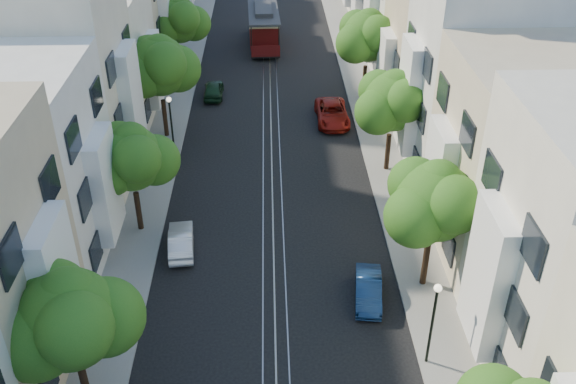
{
  "coord_description": "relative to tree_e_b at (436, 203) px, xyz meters",
  "views": [
    {
      "loc": [
        -0.08,
        -14.68,
        20.51
      ],
      "look_at": [
        0.82,
        14.13,
        2.2
      ],
      "focal_mm": 40.0,
      "sensor_mm": 36.0,
      "label": 1
    }
  ],
  "objects": [
    {
      "name": "tree_e_d",
      "position": [
        0.0,
        22.0,
        0.13
      ],
      "size": [
        5.01,
        4.16,
        6.85
      ],
      "color": "black",
      "rests_on": "ground"
    },
    {
      "name": "parked_car_e_mid",
      "position": [
        -2.86,
        -0.93,
        -4.17
      ],
      "size": [
        1.59,
        3.55,
        1.13
      ],
      "primitive_type": "imported",
      "rotation": [
        0.0,
        0.0,
        -0.12
      ],
      "color": "#0D2345",
      "rests_on": "ground"
    },
    {
      "name": "tree_w_d",
      "position": [
        -14.4,
        27.0,
        -0.13
      ],
      "size": [
        4.84,
        3.99,
        6.52
      ],
      "color": "black",
      "rests_on": "ground"
    },
    {
      "name": "tree_w_a",
      "position": [
        -14.4,
        -7.0,
        0.0
      ],
      "size": [
        4.93,
        4.08,
        6.68
      ],
      "color": "black",
      "rests_on": "ground"
    },
    {
      "name": "parked_car_w_mid",
      "position": [
        -12.06,
        3.17,
        -4.15
      ],
      "size": [
        1.6,
        3.64,
        1.16
      ],
      "primitive_type": "imported",
      "rotation": [
        0.0,
        0.0,
        3.25
      ],
      "color": "silver",
      "rests_on": "ground"
    },
    {
      "name": "lane_line",
      "position": [
        -7.26,
        19.02,
        -4.73
      ],
      "size": [
        0.08,
        80.0,
        0.01
      ],
      "primitive_type": "cube",
      "color": "tan",
      "rests_on": "ground"
    },
    {
      "name": "sidewalk_west",
      "position": [
        -14.51,
        19.02,
        -4.67
      ],
      "size": [
        2.5,
        80.0,
        0.12
      ],
      "primitive_type": "cube",
      "color": "gray",
      "rests_on": "ground"
    },
    {
      "name": "townhouses_east",
      "position": [
        4.61,
        18.94,
        0.45
      ],
      "size": [
        7.75,
        72.0,
        12.0
      ],
      "color": "beige",
      "rests_on": "ground"
    },
    {
      "name": "parked_car_e_far",
      "position": [
        -2.86,
        18.0,
        -4.06
      ],
      "size": [
        2.31,
        4.87,
        1.34
      ],
      "primitive_type": "imported",
      "rotation": [
        0.0,
        0.0,
        0.02
      ],
      "color": "maroon",
      "rests_on": "ground"
    },
    {
      "name": "tree_w_c",
      "position": [
        -14.4,
        16.0,
        0.34
      ],
      "size": [
        5.13,
        4.28,
        7.09
      ],
      "color": "black",
      "rests_on": "ground"
    },
    {
      "name": "rail_left",
      "position": [
        -7.81,
        19.02,
        -4.72
      ],
      "size": [
        0.06,
        80.0,
        0.02
      ],
      "primitive_type": "cube",
      "color": "gray",
      "rests_on": "ground"
    },
    {
      "name": "lamp_west",
      "position": [
        -13.56,
        13.02,
        -1.89
      ],
      "size": [
        0.32,
        0.32,
        4.16
      ],
      "color": "black",
      "rests_on": "ground"
    },
    {
      "name": "tree_w_b",
      "position": [
        -14.4,
        5.0,
        -0.34
      ],
      "size": [
        4.72,
        3.87,
        6.27
      ],
      "color": "black",
      "rests_on": "ground"
    },
    {
      "name": "lamp_east",
      "position": [
        -0.96,
        -4.98,
        -1.89
      ],
      "size": [
        0.32,
        0.32,
        4.16
      ],
      "color": "black",
      "rests_on": "ground"
    },
    {
      "name": "rail_slot",
      "position": [
        -7.26,
        19.02,
        -4.72
      ],
      "size": [
        0.06,
        80.0,
        0.02
      ],
      "primitive_type": "cube",
      "color": "gray",
      "rests_on": "ground"
    },
    {
      "name": "rail_right",
      "position": [
        -6.71,
        19.02,
        -4.72
      ],
      "size": [
        0.06,
        80.0,
        0.02
      ],
      "primitive_type": "cube",
      "color": "gray",
      "rests_on": "ground"
    },
    {
      "name": "townhouses_west",
      "position": [
        -19.13,
        18.94,
        0.35
      ],
      "size": [
        7.75,
        72.0,
        11.76
      ],
      "color": "silver",
      "rests_on": "ground"
    },
    {
      "name": "tree_e_b",
      "position": [
        0.0,
        0.0,
        0.0
      ],
      "size": [
        4.93,
        4.08,
        6.68
      ],
      "color": "black",
      "rests_on": "ground"
    },
    {
      "name": "sidewalk_east",
      "position": [
        -0.01,
        19.02,
        -4.67
      ],
      "size": [
        2.5,
        80.0,
        0.12
      ],
      "primitive_type": "cube",
      "color": "gray",
      "rests_on": "ground"
    },
    {
      "name": "tree_e_c",
      "position": [
        -0.0,
        11.0,
        -0.13
      ],
      "size": [
        4.84,
        3.99,
        6.52
      ],
      "color": "black",
      "rests_on": "ground"
    },
    {
      "name": "cable_car",
      "position": [
        -7.76,
        34.33,
        -2.75
      ],
      "size": [
        3.04,
        8.8,
        3.35
      ],
      "rotation": [
        0.0,
        0.0,
        0.04
      ],
      "color": "black",
      "rests_on": "ground"
    },
    {
      "name": "parked_car_w_far",
      "position": [
        -11.66,
        22.7,
        -4.12
      ],
      "size": [
        1.48,
        3.61,
        1.23
      ],
      "primitive_type": "imported",
      "rotation": [
        0.0,
        0.0,
        3.15
      ],
      "color": "black",
      "rests_on": "ground"
    },
    {
      "name": "ground",
      "position": [
        -7.26,
        19.02,
        -4.73
      ],
      "size": [
        200.0,
        200.0,
        0.0
      ],
      "primitive_type": "plane",
      "color": "black",
      "rests_on": "ground"
    }
  ]
}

